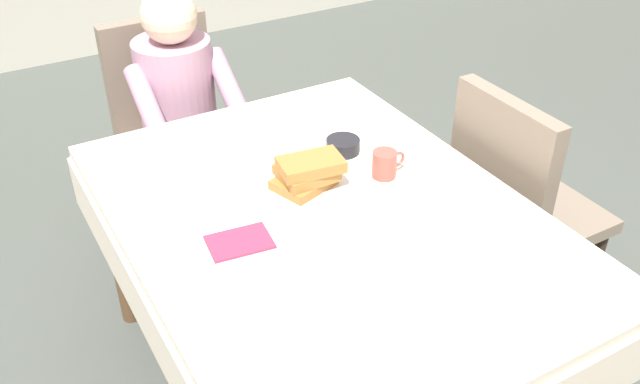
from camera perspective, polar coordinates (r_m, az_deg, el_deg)
name	(u,v)px	position (r m, az deg, el deg)	size (l,w,h in m)	color
dining_table_main	(326,237)	(2.06, 0.46, -3.73)	(1.12, 1.52, 0.74)	silver
chair_diner	(171,118)	(3.02, -12.03, 5.92)	(0.44, 0.45, 0.93)	#7A6B5B
diner_person	(181,103)	(2.82, -11.28, 7.15)	(0.40, 0.43, 1.12)	#B2849E
chair_right_side	(516,198)	(2.53, 15.67, -0.46)	(0.45, 0.44, 0.93)	#7A6B5B
plate_breakfast	(307,190)	(2.08, -1.10, 0.16)	(0.28, 0.28, 0.02)	white
breakfast_stack	(307,173)	(2.06, -1.08, 1.57)	(0.22, 0.18, 0.10)	#A36B33
cup_coffee	(385,164)	(2.15, 5.32, 2.29)	(0.11, 0.08, 0.08)	#B24C42
bowl_butter	(343,146)	(2.28, 1.88, 3.80)	(0.11, 0.11, 0.04)	black
syrup_pitcher	(223,190)	(2.05, -7.94, 0.16)	(0.08, 0.08, 0.07)	silver
fork_left_of_plate	(252,213)	(2.00, -5.58, -1.75)	(0.18, 0.01, 0.01)	silver
knife_right_of_plate	(364,178)	(2.16, 3.58, 1.18)	(0.20, 0.01, 0.01)	silver
spoon_near_edge	(361,243)	(1.89, 3.33, -4.13)	(0.15, 0.01, 0.01)	silver
napkin_folded	(240,242)	(1.90, -6.57, -4.06)	(0.17, 0.12, 0.01)	#8C2D4C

